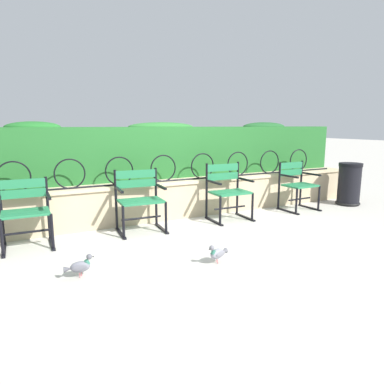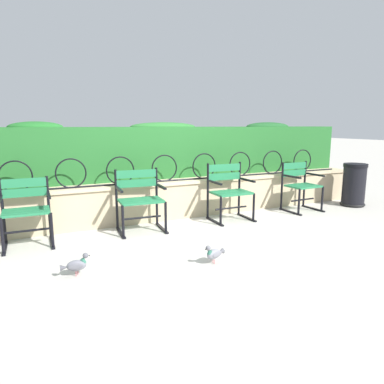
{
  "view_description": "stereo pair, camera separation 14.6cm",
  "coord_description": "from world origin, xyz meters",
  "px_view_note": "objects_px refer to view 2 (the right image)",
  "views": [
    {
      "loc": [
        -2.19,
        -4.15,
        1.47
      ],
      "look_at": [
        0.0,
        0.16,
        0.55
      ],
      "focal_mm": 32.94,
      "sensor_mm": 36.0,
      "label": 1
    },
    {
      "loc": [
        -2.06,
        -4.21,
        1.47
      ],
      "look_at": [
        0.0,
        0.16,
        0.55
      ],
      "focal_mm": 32.94,
      "sensor_mm": 36.0,
      "label": 2
    }
  ],
  "objects_px": {
    "park_chair_rightmost": "(300,184)",
    "pigeon_far_side": "(76,265)",
    "park_chair_leftmost": "(26,209)",
    "park_chair_centre_right": "(229,190)",
    "pigeon_near_chairs": "(214,253)",
    "trash_bin": "(354,186)",
    "park_chair_centre_left": "(140,198)"
  },
  "relations": [
    {
      "from": "park_chair_centre_right",
      "to": "pigeon_near_chairs",
      "type": "height_order",
      "value": "park_chair_centre_right"
    },
    {
      "from": "park_chair_centre_right",
      "to": "trash_bin",
      "type": "relative_size",
      "value": 1.13
    },
    {
      "from": "park_chair_leftmost",
      "to": "pigeon_far_side",
      "type": "relative_size",
      "value": 2.85
    },
    {
      "from": "park_chair_rightmost",
      "to": "pigeon_far_side",
      "type": "bearing_deg",
      "value": -163.02
    },
    {
      "from": "park_chair_leftmost",
      "to": "pigeon_far_side",
      "type": "distance_m",
      "value": 1.33
    },
    {
      "from": "park_chair_centre_left",
      "to": "pigeon_near_chairs",
      "type": "distance_m",
      "value": 1.61
    },
    {
      "from": "park_chair_rightmost",
      "to": "pigeon_near_chairs",
      "type": "bearing_deg",
      "value": -149.32
    },
    {
      "from": "pigeon_far_side",
      "to": "pigeon_near_chairs",
      "type": "bearing_deg",
      "value": -12.27
    },
    {
      "from": "trash_bin",
      "to": "pigeon_far_side",
      "type": "bearing_deg",
      "value": -168.36
    },
    {
      "from": "park_chair_centre_left",
      "to": "park_chair_rightmost",
      "type": "distance_m",
      "value": 2.88
    },
    {
      "from": "park_chair_centre_right",
      "to": "park_chair_rightmost",
      "type": "height_order",
      "value": "park_chair_centre_right"
    },
    {
      "from": "pigeon_near_chairs",
      "to": "trash_bin",
      "type": "distance_m",
      "value": 3.91
    },
    {
      "from": "park_chair_leftmost",
      "to": "pigeon_far_side",
      "type": "height_order",
      "value": "park_chair_leftmost"
    },
    {
      "from": "park_chair_leftmost",
      "to": "park_chair_centre_right",
      "type": "bearing_deg",
      "value": -0.5
    },
    {
      "from": "park_chair_centre_right",
      "to": "park_chair_rightmost",
      "type": "bearing_deg",
      "value": -0.05
    },
    {
      "from": "trash_bin",
      "to": "pigeon_near_chairs",
      "type": "bearing_deg",
      "value": -159.86
    },
    {
      "from": "park_chair_centre_right",
      "to": "park_chair_leftmost",
      "type": "bearing_deg",
      "value": 179.5
    },
    {
      "from": "park_chair_rightmost",
      "to": "pigeon_near_chairs",
      "type": "relative_size",
      "value": 2.96
    },
    {
      "from": "pigeon_near_chairs",
      "to": "pigeon_far_side",
      "type": "height_order",
      "value": "same"
    },
    {
      "from": "park_chair_centre_right",
      "to": "park_chair_rightmost",
      "type": "relative_size",
      "value": 1.06
    },
    {
      "from": "park_chair_centre_right",
      "to": "park_chair_rightmost",
      "type": "xyz_separation_m",
      "value": [
        1.44,
        -0.0,
        -0.01
      ]
    },
    {
      "from": "pigeon_near_chairs",
      "to": "trash_bin",
      "type": "xyz_separation_m",
      "value": [
        3.66,
        1.34,
        0.26
      ]
    },
    {
      "from": "park_chair_centre_left",
      "to": "pigeon_near_chairs",
      "type": "xyz_separation_m",
      "value": [
        0.36,
        -1.53,
        -0.35
      ]
    },
    {
      "from": "park_chair_leftmost",
      "to": "park_chair_rightmost",
      "type": "bearing_deg",
      "value": -0.35
    },
    {
      "from": "park_chair_rightmost",
      "to": "trash_bin",
      "type": "xyz_separation_m",
      "value": [
        1.14,
        -0.15,
        -0.08
      ]
    },
    {
      "from": "pigeon_far_side",
      "to": "trash_bin",
      "type": "xyz_separation_m",
      "value": [
        5.05,
        1.04,
        0.26
      ]
    },
    {
      "from": "park_chair_leftmost",
      "to": "pigeon_near_chairs",
      "type": "height_order",
      "value": "park_chair_leftmost"
    },
    {
      "from": "park_chair_leftmost",
      "to": "park_chair_centre_right",
      "type": "height_order",
      "value": "park_chair_centre_right"
    },
    {
      "from": "park_chair_centre_left",
      "to": "park_chair_rightmost",
      "type": "bearing_deg",
      "value": -0.59
    },
    {
      "from": "pigeon_near_chairs",
      "to": "park_chair_rightmost",
      "type": "bearing_deg",
      "value": 30.68
    },
    {
      "from": "park_chair_centre_right",
      "to": "trash_bin",
      "type": "height_order",
      "value": "park_chair_centre_right"
    },
    {
      "from": "park_chair_rightmost",
      "to": "trash_bin",
      "type": "relative_size",
      "value": 1.07
    }
  ]
}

